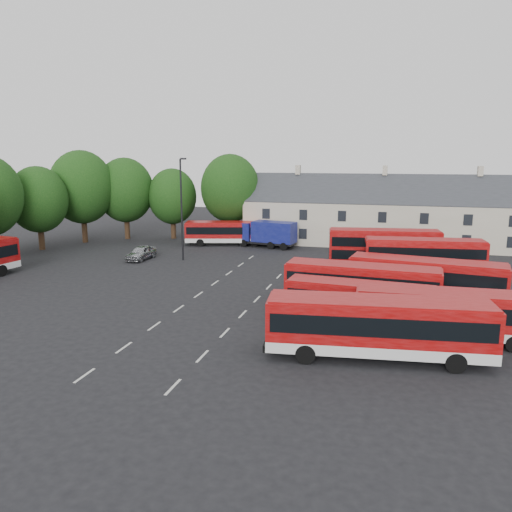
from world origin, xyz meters
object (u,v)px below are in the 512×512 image
(lamppost, at_px, (182,206))
(box_truck, at_px, (267,233))
(bus_row_a, at_px, (378,324))
(silver_car, at_px, (141,253))
(bus_dd_south, at_px, (424,259))

(lamppost, bearing_deg, box_truck, 55.33)
(bus_row_a, xyz_separation_m, silver_car, (-25.97, 21.43, -1.32))
(silver_car, xyz_separation_m, lamppost, (4.56, 0.99, 5.12))
(box_truck, bearing_deg, lamppost, -113.76)
(bus_dd_south, relative_size, lamppost, 0.93)
(bus_dd_south, xyz_separation_m, box_truck, (-17.78, 14.62, -0.53))
(bus_dd_south, height_order, box_truck, bus_dd_south)
(box_truck, relative_size, lamppost, 0.70)
(bus_row_a, xyz_separation_m, box_truck, (-14.44, 32.51, -0.26))
(bus_row_a, bearing_deg, lamppost, 127.08)
(silver_car, bearing_deg, bus_dd_south, -4.76)
(bus_dd_south, height_order, silver_car, bus_dd_south)
(bus_row_a, relative_size, box_truck, 1.61)
(silver_car, distance_m, lamppost, 6.93)
(bus_row_a, xyz_separation_m, lamppost, (-21.41, 22.43, 3.80))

